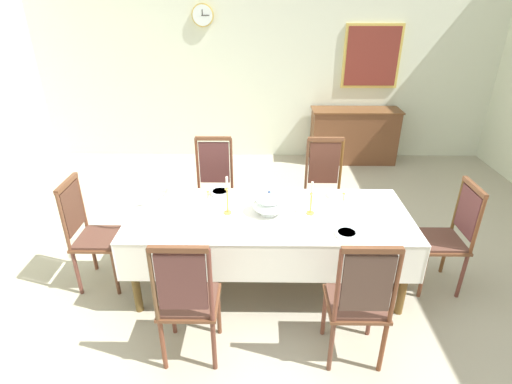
# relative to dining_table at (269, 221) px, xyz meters

# --- Properties ---
(ground) EXTENTS (7.51, 6.85, 0.04)m
(ground) POSITION_rel_dining_table_xyz_m (0.00, 0.11, -0.73)
(ground) COLOR #ADA791
(back_wall) EXTENTS (7.51, 0.08, 3.49)m
(back_wall) POSITION_rel_dining_table_xyz_m (0.00, 3.57, 1.04)
(back_wall) COLOR silver
(back_wall) RESTS_ON ground
(dining_table) EXTENTS (2.54, 1.02, 0.78)m
(dining_table) POSITION_rel_dining_table_xyz_m (0.00, 0.00, 0.00)
(dining_table) COLOR brown
(dining_table) RESTS_ON ground
(tablecloth) EXTENTS (2.56, 1.04, 0.37)m
(tablecloth) POSITION_rel_dining_table_xyz_m (0.00, 0.00, -0.02)
(tablecloth) COLOR white
(tablecloth) RESTS_ON dining_table
(chair_south_a) EXTENTS (0.44, 0.42, 1.12)m
(chair_south_a) POSITION_rel_dining_table_xyz_m (-0.61, -0.91, -0.12)
(chair_south_a) COLOR brown
(chair_south_a) RESTS_ON ground
(chair_north_a) EXTENTS (0.44, 0.42, 1.17)m
(chair_north_a) POSITION_rel_dining_table_xyz_m (-0.61, 0.92, -0.11)
(chair_north_a) COLOR brown
(chair_north_a) RESTS_ON ground
(chair_south_b) EXTENTS (0.44, 0.42, 1.13)m
(chair_south_b) POSITION_rel_dining_table_xyz_m (0.64, -0.91, -0.12)
(chair_south_b) COLOR brown
(chair_south_b) RESTS_ON ground
(chair_north_b) EXTENTS (0.44, 0.42, 1.16)m
(chair_north_b) POSITION_rel_dining_table_xyz_m (0.64, 0.92, -0.11)
(chair_north_b) COLOR brown
(chair_north_b) RESTS_ON ground
(chair_head_west) EXTENTS (0.42, 0.44, 1.10)m
(chair_head_west) POSITION_rel_dining_table_xyz_m (-1.67, -0.00, -0.13)
(chair_head_west) COLOR brown
(chair_head_west) RESTS_ON ground
(chair_head_east) EXTENTS (0.42, 0.44, 1.08)m
(chair_head_east) POSITION_rel_dining_table_xyz_m (1.67, 0.00, -0.14)
(chair_head_east) COLOR brown
(chair_head_east) RESTS_ON ground
(soup_tureen) EXTENTS (0.29, 0.29, 0.23)m
(soup_tureen) POSITION_rel_dining_table_xyz_m (0.00, -0.00, 0.19)
(soup_tureen) COLOR white
(soup_tureen) RESTS_ON tablecloth
(candlestick_west) EXTENTS (0.07, 0.07, 0.36)m
(candlestick_west) POSITION_rel_dining_table_xyz_m (-0.38, -0.00, 0.22)
(candlestick_west) COLOR gold
(candlestick_west) RESTS_ON tablecloth
(candlestick_east) EXTENTS (0.07, 0.07, 0.32)m
(candlestick_east) POSITION_rel_dining_table_xyz_m (0.38, -0.00, 0.20)
(candlestick_east) COLOR gold
(candlestick_east) RESTS_ON tablecloth
(bowl_near_left) EXTENTS (0.18, 0.18, 0.04)m
(bowl_near_left) POSITION_rel_dining_table_xyz_m (-0.48, 0.39, 0.10)
(bowl_near_left) COLOR white
(bowl_near_left) RESTS_ON tablecloth
(bowl_near_right) EXTENTS (0.14, 0.14, 0.03)m
(bowl_near_right) POSITION_rel_dining_table_xyz_m (0.65, 0.36, 0.10)
(bowl_near_right) COLOR white
(bowl_near_right) RESTS_ON tablecloth
(bowl_far_left) EXTENTS (0.18, 0.18, 0.03)m
(bowl_far_left) POSITION_rel_dining_table_xyz_m (0.63, -0.36, 0.10)
(bowl_far_left) COLOR white
(bowl_far_left) RESTS_ON tablecloth
(spoon_primary) EXTENTS (0.04, 0.18, 0.01)m
(spoon_primary) POSITION_rel_dining_table_xyz_m (-0.61, 0.41, 0.08)
(spoon_primary) COLOR gold
(spoon_primary) RESTS_ON tablecloth
(spoon_secondary) EXTENTS (0.05, 0.18, 0.01)m
(spoon_secondary) POSITION_rel_dining_table_xyz_m (0.75, 0.39, 0.08)
(spoon_secondary) COLOR gold
(spoon_secondary) RESTS_ON tablecloth
(sideboard) EXTENTS (1.44, 0.48, 0.90)m
(sideboard) POSITION_rel_dining_table_xyz_m (1.47, 3.25, -0.25)
(sideboard) COLOR brown
(sideboard) RESTS_ON ground
(mounted_clock) EXTENTS (0.34, 0.06, 0.34)m
(mounted_clock) POSITION_rel_dining_table_xyz_m (-0.98, 3.50, 1.59)
(mounted_clock) COLOR #D1B251
(framed_painting) EXTENTS (0.91, 0.05, 0.98)m
(framed_painting) POSITION_rel_dining_table_xyz_m (1.69, 3.51, 0.98)
(framed_painting) COLOR #D1B251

